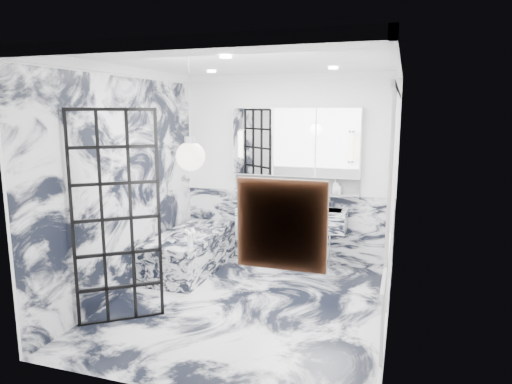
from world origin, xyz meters
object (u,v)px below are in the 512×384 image
(trough_sink, at_px, (291,217))
(bathtub, at_px, (190,252))
(crittall_door, at_px, (117,219))
(mirror_cabinet, at_px, (295,142))

(trough_sink, distance_m, bathtub, 1.55)
(bathtub, bearing_deg, trough_sink, 26.48)
(trough_sink, bearing_deg, crittall_door, -119.79)
(trough_sink, bearing_deg, bathtub, -153.52)
(trough_sink, relative_size, bathtub, 0.97)
(crittall_door, relative_size, mirror_cabinet, 1.20)
(crittall_door, distance_m, trough_sink, 2.73)
(crittall_door, xyz_separation_m, mirror_cabinet, (1.34, 2.51, 0.68))
(mirror_cabinet, relative_size, bathtub, 1.15)
(crittall_door, relative_size, trough_sink, 1.43)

